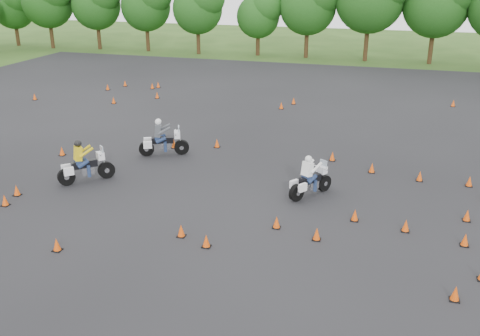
{
  "coord_description": "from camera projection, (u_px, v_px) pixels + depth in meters",
  "views": [
    {
      "loc": [
        5.96,
        -16.33,
        9.28
      ],
      "look_at": [
        0.0,
        4.0,
        1.2
      ],
      "focal_mm": 40.0,
      "sensor_mm": 36.0,
      "label": 1
    }
  ],
  "objects": [
    {
      "name": "asphalt_pad",
      "position": [
        252.0,
        177.0,
        24.9
      ],
      "size": [
        62.0,
        62.0,
        0.0
      ],
      "primitive_type": "plane",
      "color": "black",
      "rests_on": "ground"
    },
    {
      "name": "rider_grey",
      "position": [
        164.0,
        137.0,
        27.48
      ],
      "size": [
        2.68,
        1.76,
        1.99
      ],
      "primitive_type": null,
      "rotation": [
        0.0,
        0.0,
        0.41
      ],
      "color": "#45484D",
      "rests_on": "ground"
    },
    {
      "name": "rider_yellow",
      "position": [
        85.0,
        161.0,
        24.06
      ],
      "size": [
        2.39,
        2.38,
        1.99
      ],
      "primitive_type": null,
      "rotation": [
        0.0,
        0.0,
        0.78
      ],
      "color": "gold",
      "rests_on": "ground"
    },
    {
      "name": "ground",
      "position": [
        209.0,
        236.0,
        19.52
      ],
      "size": [
        140.0,
        140.0,
        0.0
      ],
      "primitive_type": "plane",
      "color": "#2D5119",
      "rests_on": "ground"
    },
    {
      "name": "traffic_cones",
      "position": [
        249.0,
        179.0,
        24.07
      ],
      "size": [
        36.52,
        32.8,
        0.45
      ],
      "color": "#E04A09",
      "rests_on": "asphalt_pad"
    },
    {
      "name": "rider_white",
      "position": [
        311.0,
        175.0,
        22.61
      ],
      "size": [
        1.97,
        2.41,
        1.86
      ],
      "primitive_type": null,
      "rotation": [
        0.0,
        0.0,
        0.97
      ],
      "color": "white",
      "rests_on": "ground"
    },
    {
      "name": "treeline",
      "position": [
        377.0,
        20.0,
        48.22
      ],
      "size": [
        86.98,
        32.48,
        10.77
      ],
      "color": "#1A4714",
      "rests_on": "ground"
    }
  ]
}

